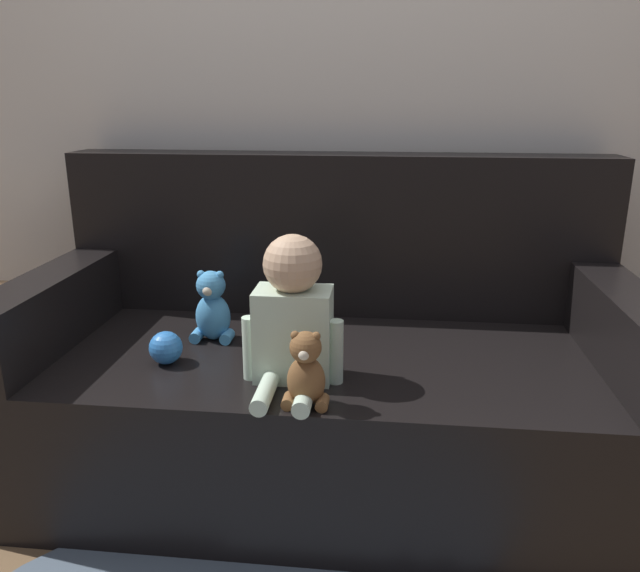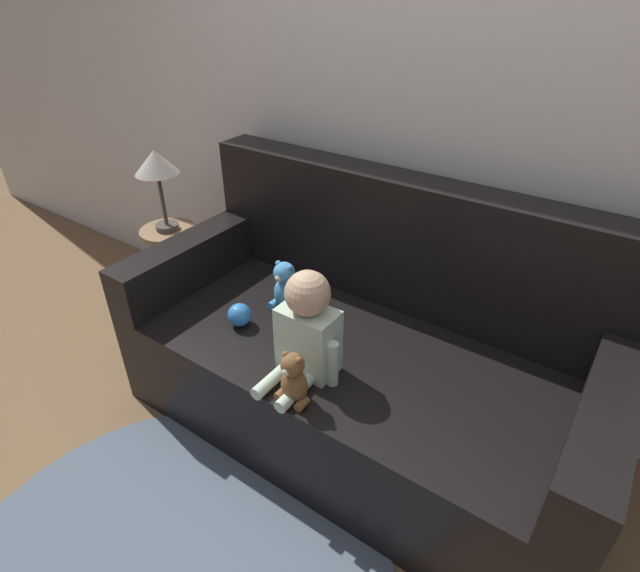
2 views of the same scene
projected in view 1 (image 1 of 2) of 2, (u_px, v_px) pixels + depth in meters
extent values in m
plane|color=brown|center=(326.00, 474.00, 2.14)|extent=(12.00, 12.00, 0.00)
cube|color=silver|center=(343.00, 79.00, 2.28)|extent=(8.00, 0.05, 2.60)
cube|color=black|center=(327.00, 412.00, 2.07)|extent=(1.93, 0.93, 0.47)
cube|color=black|center=(337.00, 234.00, 2.27)|extent=(1.93, 0.18, 0.58)
cube|color=black|center=(61.00, 303.00, 2.06)|extent=(0.16, 0.93, 0.23)
cube|color=black|center=(620.00, 324.00, 1.87)|extent=(0.16, 0.93, 0.23)
cube|color=silver|center=(293.00, 334.00, 1.75)|extent=(0.21, 0.14, 0.26)
sphere|color=tan|center=(293.00, 264.00, 1.69)|extent=(0.16, 0.16, 0.16)
cylinder|color=silver|center=(265.00, 393.00, 1.64)|extent=(0.05, 0.18, 0.05)
cylinder|color=silver|center=(305.00, 395.00, 1.63)|extent=(0.05, 0.18, 0.05)
cylinder|color=silver|center=(250.00, 348.00, 1.75)|extent=(0.04, 0.04, 0.18)
cylinder|color=silver|center=(336.00, 352.00, 1.73)|extent=(0.04, 0.04, 0.18)
ellipsoid|color=brown|center=(306.00, 381.00, 1.61)|extent=(0.10, 0.08, 0.14)
sphere|color=brown|center=(306.00, 347.00, 1.57)|extent=(0.08, 0.08, 0.08)
sphere|color=brown|center=(295.00, 335.00, 1.57)|extent=(0.02, 0.02, 0.02)
sphere|color=brown|center=(316.00, 336.00, 1.56)|extent=(0.02, 0.02, 0.02)
sphere|color=beige|center=(304.00, 355.00, 1.54)|extent=(0.03, 0.03, 0.03)
cylinder|color=brown|center=(288.00, 401.00, 1.61)|extent=(0.03, 0.05, 0.03)
cylinder|color=brown|center=(322.00, 403.00, 1.60)|extent=(0.03, 0.05, 0.03)
ellipsoid|color=#4C9EDB|center=(213.00, 317.00, 2.04)|extent=(0.11, 0.09, 0.16)
sphere|color=#4C9EDB|center=(211.00, 285.00, 2.00)|extent=(0.09, 0.09, 0.09)
sphere|color=#4C9EDB|center=(201.00, 274.00, 2.00)|extent=(0.03, 0.03, 0.03)
sphere|color=#4C9EDB|center=(220.00, 275.00, 1.99)|extent=(0.03, 0.03, 0.03)
sphere|color=beige|center=(208.00, 291.00, 1.97)|extent=(0.03, 0.03, 0.03)
cylinder|color=#4C9EDB|center=(197.00, 335.00, 2.05)|extent=(0.04, 0.06, 0.04)
cylinder|color=#4C9EDB|center=(227.00, 336.00, 2.03)|extent=(0.04, 0.06, 0.04)
sphere|color=#337FDB|center=(166.00, 348.00, 1.86)|extent=(0.10, 0.10, 0.10)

